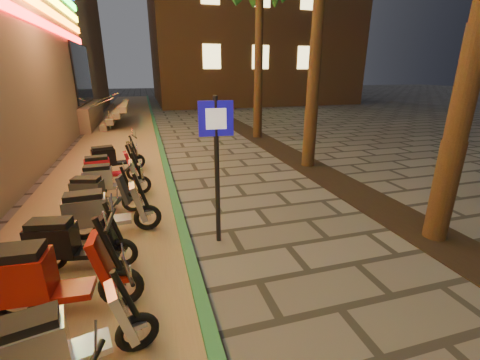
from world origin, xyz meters
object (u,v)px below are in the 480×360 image
object	(u,v)px
scooter_10	(109,179)
scooter_11	(107,168)
scooter_9	(98,193)
scooter_5	(58,341)
pedestrian_sign	(217,152)
scooter_6	(43,278)
scooter_12	(112,157)
scooter_8	(101,211)
scooter_7	(70,242)

from	to	relation	value
scooter_10	scooter_11	xyz separation A→B (m)	(-0.14, 1.07, -0.02)
scooter_9	scooter_5	bearing A→B (deg)	-72.99
pedestrian_sign	scooter_9	xyz separation A→B (m)	(-2.21, 1.97, -1.22)
scooter_6	scooter_12	world-z (taller)	scooter_6
scooter_5	scooter_6	distance (m)	1.09
scooter_5	scooter_9	world-z (taller)	scooter_5
scooter_9	scooter_8	bearing A→B (deg)	-65.49
scooter_7	scooter_10	world-z (taller)	scooter_7
scooter_9	pedestrian_sign	bearing A→B (deg)	-26.15
scooter_8	scooter_10	size ratio (longest dim) A/B	1.09
scooter_9	scooter_12	size ratio (longest dim) A/B	0.96
scooter_6	scooter_10	bearing A→B (deg)	88.28
scooter_11	scooter_8	bearing A→B (deg)	-94.48
scooter_9	scooter_10	xyz separation A→B (m)	(0.14, 0.86, 0.02)
scooter_10	scooter_11	distance (m)	1.08
scooter_6	scooter_10	size ratio (longest dim) A/B	1.20
scooter_5	scooter_11	xyz separation A→B (m)	(-0.11, 6.19, -0.01)
pedestrian_sign	scooter_10	distance (m)	3.71
pedestrian_sign	scooter_5	bearing A→B (deg)	-127.78
scooter_9	scooter_10	world-z (taller)	scooter_10
scooter_8	scooter_10	xyz separation A→B (m)	(-0.05, 2.08, -0.04)
scooter_12	scooter_7	bearing A→B (deg)	-106.48
scooter_7	scooter_12	size ratio (longest dim) A/B	1.03
scooter_5	scooter_7	size ratio (longest dim) A/B	0.97
scooter_8	scooter_9	world-z (taller)	scooter_8
scooter_8	scooter_10	world-z (taller)	scooter_8
pedestrian_sign	scooter_6	bearing A→B (deg)	-148.08
scooter_12	scooter_10	bearing A→B (deg)	-101.76
scooter_10	scooter_9	bearing A→B (deg)	-101.41
scooter_5	scooter_7	bearing A→B (deg)	85.14
scooter_9	scooter_7	bearing A→B (deg)	-78.65
scooter_9	scooter_12	world-z (taller)	scooter_12
pedestrian_sign	scooter_5	xyz separation A→B (m)	(-2.10, -2.28, -1.21)
pedestrian_sign	scooter_11	size ratio (longest dim) A/B	1.73
pedestrian_sign	scooter_8	size ratio (longest dim) A/B	1.53
scooter_10	scooter_12	bearing A→B (deg)	90.39
scooter_7	scooter_9	bearing A→B (deg)	96.19
scooter_10	scooter_8	bearing A→B (deg)	-90.62
scooter_7	scooter_9	world-z (taller)	scooter_7
pedestrian_sign	scooter_8	distance (m)	2.45
scooter_6	scooter_10	world-z (taller)	scooter_6
scooter_5	scooter_6	world-z (taller)	scooter_6
pedestrian_sign	scooter_8	xyz separation A→B (m)	(-2.02, 0.75, -1.16)
scooter_6	scooter_7	bearing A→B (deg)	88.41
scooter_10	scooter_7	bearing A→B (deg)	-97.66
scooter_6	scooter_9	distance (m)	3.25
scooter_7	scooter_9	size ratio (longest dim) A/B	1.08
scooter_9	scooter_12	bearing A→B (deg)	104.55
pedestrian_sign	scooter_11	xyz separation A→B (m)	(-2.21, 3.90, -1.22)
scooter_10	scooter_6	bearing A→B (deg)	-97.61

